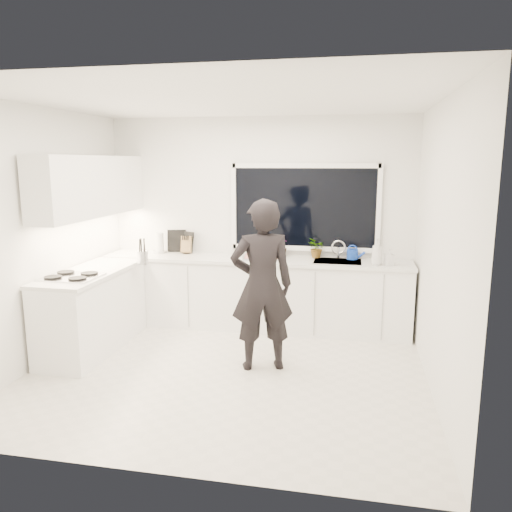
# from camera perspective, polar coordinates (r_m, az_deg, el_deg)

# --- Properties ---
(floor) EXTENTS (4.00, 3.50, 0.02)m
(floor) POSITION_cam_1_polar(r_m,az_deg,el_deg) (5.29, -3.36, -13.16)
(floor) COLOR beige
(floor) RESTS_ON ground
(wall_back) EXTENTS (4.00, 0.02, 2.70)m
(wall_back) POSITION_cam_1_polar(r_m,az_deg,el_deg) (6.60, 0.35, 3.95)
(wall_back) COLOR white
(wall_back) RESTS_ON ground
(wall_left) EXTENTS (0.02, 3.50, 2.70)m
(wall_left) POSITION_cam_1_polar(r_m,az_deg,el_deg) (5.75, -23.33, 2.04)
(wall_left) COLOR white
(wall_left) RESTS_ON ground
(wall_right) EXTENTS (0.02, 3.50, 2.70)m
(wall_right) POSITION_cam_1_polar(r_m,az_deg,el_deg) (4.80, 20.34, 0.69)
(wall_right) COLOR white
(wall_right) RESTS_ON ground
(ceiling) EXTENTS (4.00, 3.50, 0.02)m
(ceiling) POSITION_cam_1_polar(r_m,az_deg,el_deg) (4.87, -3.73, 17.54)
(ceiling) COLOR white
(ceiling) RESTS_ON wall_back
(window) EXTENTS (1.80, 0.02, 1.00)m
(window) POSITION_cam_1_polar(r_m,az_deg,el_deg) (6.46, 5.55, 5.54)
(window) COLOR black
(window) RESTS_ON wall_back
(base_cabinets_back) EXTENTS (3.92, 0.58, 0.88)m
(base_cabinets_back) POSITION_cam_1_polar(r_m,az_deg,el_deg) (6.47, -0.18, -4.39)
(base_cabinets_back) COLOR white
(base_cabinets_back) RESTS_ON floor
(base_cabinets_left) EXTENTS (0.58, 1.60, 0.88)m
(base_cabinets_left) POSITION_cam_1_polar(r_m,az_deg,el_deg) (6.05, -18.14, -6.05)
(base_cabinets_left) COLOR white
(base_cabinets_left) RESTS_ON floor
(countertop_back) EXTENTS (3.94, 0.62, 0.04)m
(countertop_back) POSITION_cam_1_polar(r_m,az_deg,el_deg) (6.36, -0.20, -0.41)
(countertop_back) COLOR silver
(countertop_back) RESTS_ON base_cabinets_back
(countertop_left) EXTENTS (0.62, 1.60, 0.04)m
(countertop_left) POSITION_cam_1_polar(r_m,az_deg,el_deg) (5.94, -18.40, -1.79)
(countertop_left) COLOR silver
(countertop_left) RESTS_ON base_cabinets_left
(upper_cabinets) EXTENTS (0.34, 2.10, 0.70)m
(upper_cabinets) POSITION_cam_1_polar(r_m,az_deg,el_deg) (6.18, -18.30, 7.60)
(upper_cabinets) COLOR white
(upper_cabinets) RESTS_ON wall_left
(sink) EXTENTS (0.58, 0.42, 0.14)m
(sink) POSITION_cam_1_polar(r_m,az_deg,el_deg) (6.26, 9.29, -1.03)
(sink) COLOR silver
(sink) RESTS_ON countertop_back
(faucet) EXTENTS (0.03, 0.03, 0.22)m
(faucet) POSITION_cam_1_polar(r_m,az_deg,el_deg) (6.42, 9.40, 0.73)
(faucet) COLOR silver
(faucet) RESTS_ON countertop_back
(stovetop) EXTENTS (0.56, 0.48, 0.03)m
(stovetop) POSITION_cam_1_polar(r_m,az_deg,el_deg) (5.64, -20.33, -2.18)
(stovetop) COLOR black
(stovetop) RESTS_ON countertop_left
(person) EXTENTS (0.75, 0.61, 1.77)m
(person) POSITION_cam_1_polar(r_m,az_deg,el_deg) (5.10, 0.69, -3.38)
(person) COLOR black
(person) RESTS_ON floor
(pizza_tray) EXTENTS (0.56, 0.45, 0.03)m
(pizza_tray) POSITION_cam_1_polar(r_m,az_deg,el_deg) (6.31, 0.81, -0.18)
(pizza_tray) COLOR silver
(pizza_tray) RESTS_ON countertop_back
(pizza) EXTENTS (0.51, 0.40, 0.01)m
(pizza) POSITION_cam_1_polar(r_m,az_deg,el_deg) (6.31, 0.81, -0.03)
(pizza) COLOR #B01726
(pizza) RESTS_ON pizza_tray
(watering_can) EXTENTS (0.17, 0.17, 0.13)m
(watering_can) POSITION_cam_1_polar(r_m,az_deg,el_deg) (6.39, 10.95, 0.22)
(watering_can) COLOR #123AAF
(watering_can) RESTS_ON countertop_back
(paper_towel_roll) EXTENTS (0.14, 0.14, 0.26)m
(paper_towel_roll) POSITION_cam_1_polar(r_m,az_deg,el_deg) (6.82, -10.96, 1.43)
(paper_towel_roll) COLOR silver
(paper_towel_roll) RESTS_ON countertop_back
(knife_block) EXTENTS (0.14, 0.11, 0.22)m
(knife_block) POSITION_cam_1_polar(r_m,az_deg,el_deg) (6.73, -7.96, 1.23)
(knife_block) COLOR #9F6B4A
(knife_block) RESTS_ON countertop_back
(utensil_crock) EXTENTS (0.15, 0.15, 0.16)m
(utensil_crock) POSITION_cam_1_polar(r_m,az_deg,el_deg) (6.11, -12.82, -0.19)
(utensil_crock) COLOR silver
(utensil_crock) RESTS_ON countertop_left
(picture_frame_large) EXTENTS (0.21, 0.11, 0.28)m
(picture_frame_large) POSITION_cam_1_polar(r_m,az_deg,el_deg) (6.83, -7.91, 1.62)
(picture_frame_large) COLOR black
(picture_frame_large) RESTS_ON countertop_back
(picture_frame_small) EXTENTS (0.25, 0.08, 0.30)m
(picture_frame_small) POSITION_cam_1_polar(r_m,az_deg,el_deg) (6.87, -9.05, 1.74)
(picture_frame_small) COLOR black
(picture_frame_small) RESTS_ON countertop_back
(herb_plants) EXTENTS (0.97, 0.29, 0.26)m
(herb_plants) POSITION_cam_1_polar(r_m,az_deg,el_deg) (6.42, 4.79, 1.00)
(herb_plants) COLOR #26662D
(herb_plants) RESTS_ON countertop_back
(soap_bottles) EXTENTS (0.29, 0.17, 0.32)m
(soap_bottles) POSITION_cam_1_polar(r_m,az_deg,el_deg) (6.08, 14.00, 0.31)
(soap_bottles) COLOR #D8BF66
(soap_bottles) RESTS_ON countertop_back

